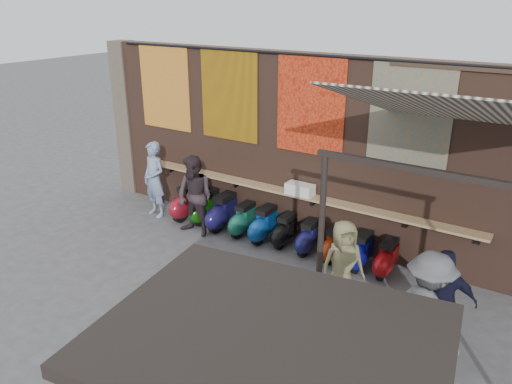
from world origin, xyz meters
TOP-DOWN VIEW (x-y plane):
  - ground at (0.00, 0.00)m, footprint 70.00×70.00m
  - brick_wall at (0.00, 2.70)m, footprint 10.00×0.40m
  - pier_left at (-5.20, 2.70)m, footprint 0.50×0.50m
  - eating_counter at (0.00, 2.33)m, footprint 8.00×0.32m
  - shelf_box at (0.23, 2.30)m, footprint 0.60×0.30m
  - tapestry_redgold at (-3.60, 2.48)m, footprint 1.50×0.02m
  - tapestry_sun at (-1.70, 2.48)m, footprint 1.50×0.02m
  - tapestry_orange at (0.30, 2.48)m, footprint 1.50×0.02m
  - tapestry_multi at (2.30, 2.48)m, footprint 1.50×0.02m
  - hang_rail at (0.00, 2.47)m, footprint 9.50×0.06m
  - scooter_stool_0 at (-2.63, 1.98)m, footprint 0.39×0.87m
  - scooter_stool_1 at (-2.12, 2.04)m, footprint 0.37×0.82m
  - scooter_stool_2 at (-1.57, 1.96)m, footprint 0.39×0.86m
  - scooter_stool_3 at (-1.00, 1.97)m, footprint 0.34×0.76m
  - scooter_stool_4 at (-0.44, 1.96)m, footprint 0.36×0.80m
  - scooter_stool_5 at (0.05, 2.02)m, footprint 0.32×0.72m
  - scooter_stool_6 at (0.63, 2.01)m, footprint 0.32×0.72m
  - scooter_stool_7 at (1.20, 2.00)m, footprint 0.32×0.72m
  - scooter_stool_8 at (1.79, 1.98)m, footprint 0.34×0.76m
  - scooter_stool_9 at (2.30, 2.00)m, footprint 0.33×0.74m
  - diner_left at (-3.40, 1.70)m, footprint 0.75×0.57m
  - diner_right at (-1.90, 1.40)m, footprint 0.91×0.72m
  - shopper_navy at (3.69, 0.28)m, footprint 1.07×0.77m
  - shopper_grey at (3.60, -0.23)m, footprint 1.38×1.23m
  - shopper_tan at (1.98, 0.59)m, footprint 0.89×0.92m
  - stall_roof at (3.17, -3.75)m, footprint 2.87×2.35m
  - stall_sign at (3.05, -2.85)m, footprint 1.19×0.21m
  - awning_canvas at (3.50, 0.90)m, footprint 3.20×3.28m
  - awning_ledger at (3.50, 2.49)m, footprint 3.30×0.08m
  - awning_header at (3.50, -0.60)m, footprint 3.00×0.08m
  - awning_post_left at (2.10, -0.60)m, footprint 0.09×0.09m

SIDE VIEW (x-z plane):
  - ground at x=0.00m, z-range 0.00..0.00m
  - scooter_stool_7 at x=1.20m, z-range 0.00..0.68m
  - scooter_stool_5 at x=0.05m, z-range 0.00..0.68m
  - scooter_stool_6 at x=0.63m, z-range 0.00..0.69m
  - scooter_stool_9 at x=2.30m, z-range 0.00..0.70m
  - scooter_stool_8 at x=1.79m, z-range 0.00..0.72m
  - scooter_stool_3 at x=-1.00m, z-range 0.00..0.72m
  - scooter_stool_4 at x=-0.44m, z-range 0.00..0.76m
  - scooter_stool_1 at x=-2.12m, z-range 0.00..0.78m
  - scooter_stool_2 at x=-1.57m, z-range 0.00..0.82m
  - scooter_stool_0 at x=-2.63m, z-range 0.00..0.83m
  - shopper_tan at x=1.98m, z-range 0.00..1.59m
  - shopper_navy at x=3.69m, z-range 0.00..1.68m
  - diner_right at x=-1.90m, z-range 0.00..1.83m
  - shopper_grey at x=3.60m, z-range 0.00..1.85m
  - diner_left at x=-3.40m, z-range 0.00..1.86m
  - eating_counter at x=0.00m, z-range 1.08..1.12m
  - shelf_box at x=0.23m, z-range 1.12..1.36m
  - awning_post_left at x=2.10m, z-range 0.00..3.10m
  - stall_sign at x=3.05m, z-range 1.58..2.08m
  - brick_wall at x=0.00m, z-range 0.00..4.00m
  - pier_left at x=-5.20m, z-range 0.00..4.00m
  - stall_roof at x=3.17m, z-range 2.53..2.65m
  - tapestry_redgold at x=-3.60m, z-range 2.00..4.00m
  - tapestry_sun at x=-1.70m, z-range 2.00..4.00m
  - tapestry_orange at x=0.30m, z-range 2.00..4.00m
  - tapestry_multi at x=2.30m, z-range 2.00..4.00m
  - awning_header at x=3.50m, z-range 3.04..3.12m
  - awning_canvas at x=3.50m, z-range 3.07..4.03m
  - awning_ledger at x=3.50m, z-range 3.89..4.01m
  - hang_rail at x=0.00m, z-range 3.95..4.01m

